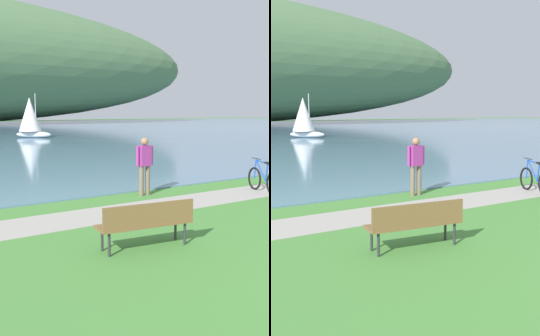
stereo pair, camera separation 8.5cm
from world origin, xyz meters
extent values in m
cube|color=#A39E93|center=(0.00, 7.53, 0.01)|extent=(60.00, 1.50, 0.01)
cube|color=brown|center=(-2.66, 4.97, 0.45)|extent=(1.85, 0.70, 0.05)
cube|color=brown|center=(-2.68, 4.76, 0.68)|extent=(1.79, 0.27, 0.40)
cylinder|color=#2D2D33|center=(-3.40, 5.23, 0.23)|extent=(0.05, 0.05, 0.45)
cylinder|color=#2D2D33|center=(-1.88, 5.04, 0.23)|extent=(0.05, 0.05, 0.45)
cylinder|color=#2D2D33|center=(-3.44, 4.90, 0.23)|extent=(0.05, 0.05, 0.45)
cylinder|color=#2D2D33|center=(-1.92, 4.70, 0.23)|extent=(0.05, 0.05, 0.45)
torus|color=black|center=(3.46, 7.75, 0.36)|extent=(0.28, 0.70, 0.72)
cylinder|color=#1E4CB2|center=(3.36, 7.43, 0.67)|extent=(0.23, 0.59, 0.61)
cylinder|color=#1E4CB2|center=(3.35, 7.40, 0.94)|extent=(0.24, 0.64, 0.09)
cylinder|color=#1E4CB2|center=(3.26, 7.12, 0.65)|extent=(0.08, 0.13, 0.54)
cylinder|color=#1E4CB2|center=(3.45, 7.73, 0.66)|extent=(0.06, 0.09, 0.60)
cube|color=black|center=(3.25, 7.08, 0.94)|extent=(0.17, 0.26, 0.05)
cylinder|color=black|center=(3.45, 7.71, 1.00)|extent=(0.17, 0.46, 0.02)
cylinder|color=#72604C|center=(-0.08, 8.92, 0.44)|extent=(0.14, 0.14, 0.88)
cylinder|color=#72604C|center=(0.16, 8.93, 0.44)|extent=(0.14, 0.14, 0.88)
cube|color=#9E338C|center=(0.04, 8.93, 1.18)|extent=(0.39, 0.25, 0.60)
sphere|color=#9E7051|center=(0.04, 8.93, 1.60)|extent=(0.22, 0.22, 0.22)
cylinder|color=#9E338C|center=(-0.22, 8.91, 1.18)|extent=(0.09, 0.09, 0.56)
cylinder|color=#9E338C|center=(0.30, 8.94, 1.18)|extent=(0.09, 0.09, 0.56)
ellipsoid|color=white|center=(6.00, 35.21, 0.33)|extent=(2.97, 3.03, 0.58)
cylinder|color=#B2B2B2|center=(6.18, 35.02, 2.27)|extent=(0.08, 0.08, 3.31)
cone|color=white|center=(5.79, 35.43, 2.11)|extent=(2.78, 2.78, 2.98)
camera|label=1|loc=(-6.88, -1.20, 2.51)|focal=45.05mm
camera|label=2|loc=(-6.80, -1.25, 2.51)|focal=45.05mm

